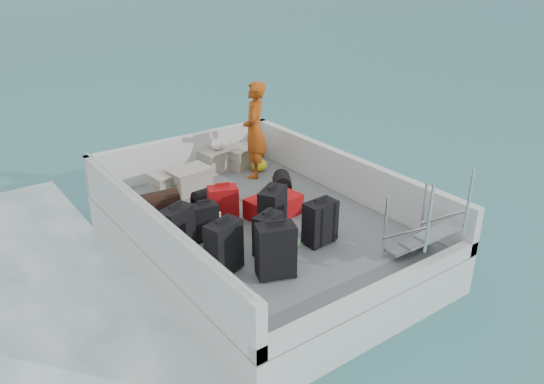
# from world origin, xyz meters

# --- Properties ---
(ground) EXTENTS (160.00, 160.00, 0.00)m
(ground) POSITION_xyz_m (0.00, 0.00, 0.00)
(ground) COLOR #1C5864
(ground) RESTS_ON ground
(ferry_hull) EXTENTS (3.60, 5.00, 0.60)m
(ferry_hull) POSITION_xyz_m (0.00, 0.00, 0.30)
(ferry_hull) COLOR silver
(ferry_hull) RESTS_ON ground
(deck) EXTENTS (3.30, 4.70, 0.02)m
(deck) POSITION_xyz_m (0.00, 0.00, 0.61)
(deck) COLOR slate
(deck) RESTS_ON ferry_hull
(deck_fittings) EXTENTS (3.60, 5.00, 0.90)m
(deck_fittings) POSITION_xyz_m (0.35, -0.32, 0.99)
(deck_fittings) COLOR silver
(deck_fittings) RESTS_ON deck
(suitcase_0) EXTENTS (0.51, 0.37, 0.71)m
(suitcase_0) POSITION_xyz_m (-1.16, -0.87, 0.97)
(suitcase_0) COLOR black
(suitcase_0) RESTS_ON deck
(suitcase_1) EXTENTS (0.51, 0.40, 0.68)m
(suitcase_1) POSITION_xyz_m (-1.42, -0.10, 0.96)
(suitcase_1) COLOR black
(suitcase_1) RESTS_ON deck
(suitcase_2) EXTENTS (0.40, 0.28, 0.54)m
(suitcase_2) POSITION_xyz_m (-0.94, 0.03, 0.89)
(suitcase_2) COLOR black
(suitcase_2) RESTS_ON deck
(suitcase_3) EXTENTS (0.54, 0.43, 0.72)m
(suitcase_3) POSITION_xyz_m (-0.70, -1.33, 0.98)
(suitcase_3) COLOR black
(suitcase_3) RESTS_ON deck
(suitcase_4) EXTENTS (0.46, 0.36, 0.60)m
(suitcase_4) POSITION_xyz_m (-0.47, -0.84, 0.92)
(suitcase_4) COLOR black
(suitcase_4) RESTS_ON deck
(suitcase_5) EXTENTS (0.49, 0.39, 0.60)m
(suitcase_5) POSITION_xyz_m (-0.49, 0.27, 0.92)
(suitcase_5) COLOR #AA0D0D
(suitcase_5) RESTS_ON deck
(suitcase_6) EXTENTS (0.47, 0.29, 0.63)m
(suitcase_6) POSITION_xyz_m (0.30, -1.01, 0.93)
(suitcase_6) COLOR black
(suitcase_6) RESTS_ON deck
(suitcase_7) EXTENTS (0.55, 0.48, 0.67)m
(suitcase_7) POSITION_xyz_m (-0.03, -0.35, 0.95)
(suitcase_7) COLOR black
(suitcase_7) RESTS_ON deck
(suitcase_8) EXTENTS (0.87, 0.64, 0.32)m
(suitcase_8) POSITION_xyz_m (0.27, 0.05, 0.78)
(suitcase_8) COLOR #AA0D0D
(suitcase_8) RESTS_ON deck
(duffel_0) EXTENTS (0.59, 0.36, 0.32)m
(duffel_0) POSITION_xyz_m (-1.14, 1.04, 0.78)
(duffel_0) COLOR black
(duffel_0) RESTS_ON deck
(duffel_1) EXTENTS (0.45, 0.33, 0.32)m
(duffel_1) POSITION_xyz_m (-0.50, 0.72, 0.78)
(duffel_1) COLOR black
(duffel_1) RESTS_ON deck
(duffel_2) EXTENTS (0.48, 0.51, 0.32)m
(duffel_2) POSITION_xyz_m (0.80, 0.53, 0.78)
(duffel_2) COLOR black
(duffel_2) RESTS_ON deck
(crate_0) EXTENTS (0.58, 0.42, 0.33)m
(crate_0) POSITION_xyz_m (-0.64, 1.79, 0.78)
(crate_0) COLOR #A9A193
(crate_0) RESTS_ON deck
(crate_1) EXTENTS (0.68, 0.50, 0.38)m
(crate_1) POSITION_xyz_m (-0.33, 1.62, 0.81)
(crate_1) COLOR #A9A193
(crate_1) RESTS_ON deck
(crate_2) EXTENTS (0.67, 0.50, 0.37)m
(crate_2) POSITION_xyz_m (0.56, 2.20, 0.80)
(crate_2) COLOR #A9A193
(crate_2) RESTS_ON deck
(crate_3) EXTENTS (0.68, 0.56, 0.36)m
(crate_3) POSITION_xyz_m (1.01, 2.08, 0.80)
(crate_3) COLOR #A9A193
(crate_3) RESTS_ON deck
(yellow_bag) EXTENTS (0.28, 0.26, 0.22)m
(yellow_bag) POSITION_xyz_m (1.16, 1.70, 0.73)
(yellow_bag) COLOR yellow
(yellow_bag) RESTS_ON deck
(white_bag) EXTENTS (0.24, 0.24, 0.18)m
(white_bag) POSITION_xyz_m (0.56, 2.20, 1.08)
(white_bag) COLOR white
(white_bag) RESTS_ON crate_2
(passenger) EXTENTS (0.72, 0.75, 1.72)m
(passenger) POSITION_xyz_m (0.96, 1.56, 1.48)
(passenger) COLOR #DD5B14
(passenger) RESTS_ON deck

